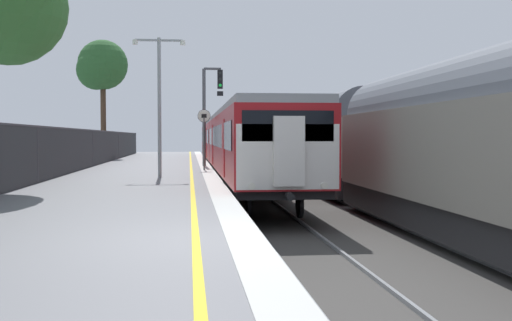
{
  "coord_description": "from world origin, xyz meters",
  "views": [
    {
      "loc": [
        -0.44,
        -9.15,
        1.53
      ],
      "look_at": [
        1.48,
        8.33,
        0.86
      ],
      "focal_mm": 42.85,
      "sensor_mm": 36.0,
      "label": 1
    }
  ],
  "objects_px": {
    "commuter_train_at_platform": "(234,142)",
    "platform_lamp_mid": "(159,94)",
    "speed_limit_sign": "(204,132)",
    "background_tree_centre": "(101,67)",
    "signal_gantry": "(209,105)",
    "freight_train_adjacent_track": "(297,139)"
  },
  "relations": [
    {
      "from": "speed_limit_sign",
      "to": "platform_lamp_mid",
      "type": "distance_m",
      "value": 5.25
    },
    {
      "from": "speed_limit_sign",
      "to": "platform_lamp_mid",
      "type": "xyz_separation_m",
      "value": [
        -1.82,
        -4.73,
        1.38
      ]
    },
    {
      "from": "signal_gantry",
      "to": "background_tree_centre",
      "type": "bearing_deg",
      "value": 118.66
    },
    {
      "from": "commuter_train_at_platform",
      "to": "signal_gantry",
      "type": "height_order",
      "value": "signal_gantry"
    },
    {
      "from": "signal_gantry",
      "to": "freight_train_adjacent_track",
      "type": "bearing_deg",
      "value": 37.73
    },
    {
      "from": "platform_lamp_mid",
      "to": "signal_gantry",
      "type": "bearing_deg",
      "value": 75.95
    },
    {
      "from": "commuter_train_at_platform",
      "to": "background_tree_centre",
      "type": "distance_m",
      "value": 15.4
    },
    {
      "from": "signal_gantry",
      "to": "platform_lamp_mid",
      "type": "height_order",
      "value": "platform_lamp_mid"
    },
    {
      "from": "speed_limit_sign",
      "to": "platform_lamp_mid",
      "type": "bearing_deg",
      "value": -111.03
    },
    {
      "from": "platform_lamp_mid",
      "to": "background_tree_centre",
      "type": "distance_m",
      "value": 23.37
    },
    {
      "from": "commuter_train_at_platform",
      "to": "platform_lamp_mid",
      "type": "height_order",
      "value": "platform_lamp_mid"
    },
    {
      "from": "platform_lamp_mid",
      "to": "background_tree_centre",
      "type": "relative_size",
      "value": 0.61
    },
    {
      "from": "commuter_train_at_platform",
      "to": "signal_gantry",
      "type": "bearing_deg",
      "value": -120.8
    },
    {
      "from": "commuter_train_at_platform",
      "to": "background_tree_centre",
      "type": "bearing_deg",
      "value": 128.61
    },
    {
      "from": "commuter_train_at_platform",
      "to": "platform_lamp_mid",
      "type": "bearing_deg",
      "value": -108.1
    },
    {
      "from": "speed_limit_sign",
      "to": "background_tree_centre",
      "type": "relative_size",
      "value": 0.32
    },
    {
      "from": "freight_train_adjacent_track",
      "to": "speed_limit_sign",
      "type": "height_order",
      "value": "freight_train_adjacent_track"
    },
    {
      "from": "freight_train_adjacent_track",
      "to": "speed_limit_sign",
      "type": "relative_size",
      "value": 21.51
    },
    {
      "from": "commuter_train_at_platform",
      "to": "freight_train_adjacent_track",
      "type": "distance_m",
      "value": 4.38
    },
    {
      "from": "speed_limit_sign",
      "to": "freight_train_adjacent_track",
      "type": "bearing_deg",
      "value": 54.63
    },
    {
      "from": "commuter_train_at_platform",
      "to": "signal_gantry",
      "type": "relative_size",
      "value": 7.55
    },
    {
      "from": "signal_gantry",
      "to": "speed_limit_sign",
      "type": "distance_m",
      "value": 4.27
    }
  ]
}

